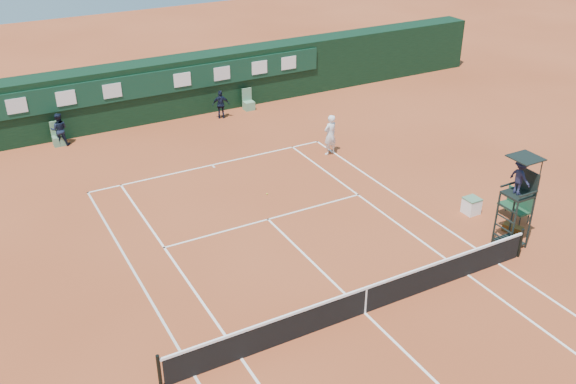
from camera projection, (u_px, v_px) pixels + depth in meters
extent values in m
plane|color=#AD4D29|center=(365.00, 313.00, 19.36)|extent=(90.00, 90.00, 0.00)
cube|color=white|center=(212.00, 165.00, 28.58)|extent=(11.05, 0.08, 0.01)
cube|color=white|center=(498.00, 264.00, 21.69)|extent=(0.08, 23.85, 0.01)
cube|color=silver|center=(194.00, 376.00, 17.03)|extent=(0.08, 23.85, 0.01)
cube|color=white|center=(468.00, 275.00, 21.11)|extent=(0.08, 23.85, 0.01)
cube|color=white|center=(241.00, 358.00, 17.61)|extent=(0.08, 23.85, 0.01)
cube|color=white|center=(268.00, 219.00, 24.32)|extent=(8.31, 0.08, 0.01)
cube|color=white|center=(365.00, 313.00, 19.36)|extent=(0.08, 12.88, 0.01)
cube|color=silver|center=(213.00, 166.00, 28.46)|extent=(0.08, 0.30, 0.01)
cube|color=black|center=(365.00, 301.00, 19.15)|extent=(12.60, 0.04, 0.90)
cube|color=white|center=(366.00, 288.00, 18.93)|extent=(12.80, 0.06, 0.08)
cube|color=white|center=(365.00, 301.00, 19.15)|extent=(0.06, 0.05, 0.92)
cylinder|color=black|center=(521.00, 243.00, 21.83)|extent=(0.10, 0.10, 1.10)
cylinder|color=black|center=(159.00, 372.00, 16.38)|extent=(0.10, 0.10, 1.10)
cube|color=black|center=(159.00, 89.00, 33.21)|extent=(40.00, 1.50, 3.00)
cube|color=#0D3222|center=(163.00, 82.00, 32.30)|extent=(18.00, 0.10, 1.20)
cube|color=silver|center=(17.00, 106.00, 29.27)|extent=(0.90, 0.04, 0.70)
cube|color=white|center=(66.00, 98.00, 30.20)|extent=(0.90, 0.04, 0.70)
cube|color=silver|center=(112.00, 91.00, 31.14)|extent=(0.90, 0.04, 0.70)
cube|color=white|center=(182.00, 80.00, 32.67)|extent=(0.90, 0.04, 0.70)
cube|color=silver|center=(222.00, 74.00, 33.61)|extent=(0.90, 0.04, 0.70)
cube|color=white|center=(260.00, 68.00, 34.54)|extent=(0.90, 0.04, 0.70)
cube|color=white|center=(289.00, 63.00, 35.31)|extent=(0.90, 0.04, 0.70)
cube|color=#5A8A68|center=(59.00, 141.00, 30.45)|extent=(0.55, 0.50, 0.46)
cube|color=#64996A|center=(56.00, 128.00, 30.36)|extent=(0.55, 0.06, 0.70)
cube|color=#63986F|center=(249.00, 106.00, 34.70)|extent=(0.55, 0.50, 0.46)
cube|color=#558363|center=(247.00, 94.00, 34.61)|extent=(0.55, 0.06, 0.70)
cylinder|color=black|center=(513.00, 229.00, 21.78)|extent=(0.07, 0.07, 2.00)
cylinder|color=black|center=(496.00, 218.00, 22.40)|extent=(0.07, 0.07, 2.00)
cylinder|color=black|center=(530.00, 223.00, 22.12)|extent=(0.07, 0.07, 2.00)
cylinder|color=black|center=(513.00, 213.00, 22.74)|extent=(0.07, 0.07, 2.00)
cube|color=black|center=(518.00, 194.00, 21.78)|extent=(0.85, 0.85, 0.08)
cube|color=black|center=(528.00, 181.00, 21.76)|extent=(0.06, 0.85, 0.80)
cube|color=black|center=(529.00, 194.00, 21.35)|extent=(0.85, 0.05, 0.06)
cube|color=black|center=(510.00, 184.00, 22.01)|extent=(0.85, 0.05, 0.06)
cylinder|color=black|center=(540.00, 174.00, 21.24)|extent=(0.04, 0.04, 1.00)
cylinder|color=black|center=(522.00, 165.00, 21.86)|extent=(0.04, 0.04, 1.00)
cube|color=black|center=(526.00, 158.00, 21.17)|extent=(0.95, 0.95, 0.04)
cube|color=black|center=(509.00, 241.00, 22.66)|extent=(0.80, 0.80, 0.05)
cube|color=black|center=(502.00, 238.00, 22.37)|extent=(0.04, 0.80, 0.04)
cube|color=black|center=(504.00, 229.00, 22.19)|extent=(0.04, 0.80, 0.04)
cube|color=black|center=(505.00, 219.00, 22.00)|extent=(0.04, 0.80, 0.04)
cube|color=black|center=(507.00, 208.00, 21.81)|extent=(0.04, 0.80, 0.04)
imported|color=#181A31|center=(520.00, 177.00, 21.44)|extent=(0.47, 0.82, 1.28)
cube|color=#183E25|center=(514.00, 208.00, 24.18)|extent=(0.55, 1.20, 0.08)
cube|color=#1B442B|center=(520.00, 198.00, 24.13)|extent=(0.06, 1.20, 0.60)
cylinder|color=black|center=(520.00, 222.00, 23.78)|extent=(0.04, 0.04, 0.41)
cylinder|color=black|center=(528.00, 219.00, 23.97)|extent=(0.04, 0.04, 0.41)
cylinder|color=black|center=(498.00, 209.00, 24.63)|extent=(0.04, 0.04, 0.41)
cylinder|color=black|center=(506.00, 206.00, 24.82)|extent=(0.04, 0.04, 0.41)
cube|color=black|center=(513.00, 229.00, 23.45)|extent=(0.54, 0.78, 0.27)
cube|color=white|center=(471.00, 206.00, 24.63)|extent=(0.55, 0.55, 0.60)
cube|color=#537F5D|center=(472.00, 199.00, 24.48)|extent=(0.57, 0.57, 0.05)
sphere|color=gold|center=(267.00, 194.00, 26.08)|extent=(0.07, 0.07, 0.07)
imported|color=white|center=(330.00, 135.00, 29.21)|extent=(0.77, 0.58, 1.91)
imported|color=black|center=(59.00, 130.00, 30.16)|extent=(0.92, 0.80, 1.61)
imported|color=black|center=(221.00, 105.00, 33.34)|extent=(0.95, 0.64, 1.50)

